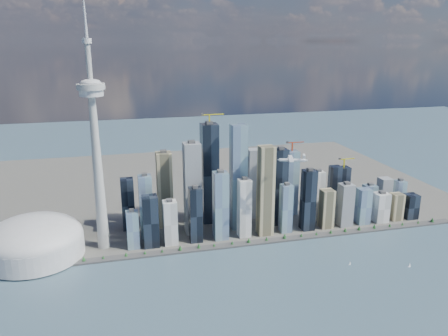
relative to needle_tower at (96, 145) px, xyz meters
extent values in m
plane|color=#384F63|center=(300.00, -310.00, -235.84)|extent=(4000.00, 4000.00, 0.00)
cube|color=#383838|center=(300.00, -60.00, -233.84)|extent=(1100.00, 22.00, 4.00)
cube|color=#4C4C47|center=(300.00, 390.00, -234.34)|extent=(1400.00, 900.00, 3.00)
cylinder|color=#3F2D1E|center=(-176.67, -60.00, -230.64)|extent=(1.00, 1.00, 2.40)
cone|color=#1A4A1E|center=(-176.67, -60.00, -227.04)|extent=(7.20, 7.20, 8.00)
cylinder|color=#3F2D1E|center=(-90.00, -60.00, -230.64)|extent=(1.00, 1.00, 2.40)
cone|color=#1A4A1E|center=(-90.00, -60.00, -227.04)|extent=(7.20, 7.20, 8.00)
cylinder|color=#3F2D1E|center=(-3.33, -60.00, -230.64)|extent=(1.00, 1.00, 2.40)
cone|color=#1A4A1E|center=(-3.33, -60.00, -227.04)|extent=(7.20, 7.20, 8.00)
cylinder|color=#3F2D1E|center=(83.33, -60.00, -230.64)|extent=(1.00, 1.00, 2.40)
cone|color=#1A4A1E|center=(83.33, -60.00, -227.04)|extent=(7.20, 7.20, 8.00)
cylinder|color=#3F2D1E|center=(170.00, -60.00, -230.64)|extent=(1.00, 1.00, 2.40)
cone|color=#1A4A1E|center=(170.00, -60.00, -227.04)|extent=(7.20, 7.20, 8.00)
cylinder|color=#3F2D1E|center=(256.67, -60.00, -230.64)|extent=(1.00, 1.00, 2.40)
cone|color=#1A4A1E|center=(256.67, -60.00, -227.04)|extent=(7.20, 7.20, 8.00)
cylinder|color=#3F2D1E|center=(343.33, -60.00, -230.64)|extent=(1.00, 1.00, 2.40)
cone|color=#1A4A1E|center=(343.33, -60.00, -227.04)|extent=(7.20, 7.20, 8.00)
cylinder|color=#3F2D1E|center=(430.00, -60.00, -230.64)|extent=(1.00, 1.00, 2.40)
cone|color=#1A4A1E|center=(430.00, -60.00, -227.04)|extent=(7.20, 7.20, 8.00)
cylinder|color=#3F2D1E|center=(516.67, -60.00, -230.64)|extent=(1.00, 1.00, 2.40)
cone|color=#1A4A1E|center=(516.67, -60.00, -227.04)|extent=(7.20, 7.20, 8.00)
cylinder|color=#3F2D1E|center=(603.33, -60.00, -230.64)|extent=(1.00, 1.00, 2.40)
cone|color=#1A4A1E|center=(603.33, -60.00, -227.04)|extent=(7.20, 7.20, 8.00)
cylinder|color=#3F2D1E|center=(690.00, -60.00, -230.64)|extent=(1.00, 1.00, 2.40)
cone|color=#1A4A1E|center=(690.00, -60.00, -227.04)|extent=(7.20, 7.20, 8.00)
cylinder|color=#3F2D1E|center=(776.67, -60.00, -230.64)|extent=(1.00, 1.00, 2.40)
cone|color=#1A4A1E|center=(776.67, -60.00, -227.04)|extent=(7.20, 7.20, 8.00)
cube|color=black|center=(100.00, -20.00, -174.35)|extent=(34.00, 34.00, 116.97)
cube|color=#738BAE|center=(100.00, 30.00, -158.40)|extent=(30.00, 30.00, 148.88)
cube|color=silver|center=(150.00, -20.00, -182.33)|extent=(30.00, 30.00, 101.02)
cube|color=#C2B685|center=(150.00, 85.00, -139.79)|extent=(36.00, 36.00, 186.09)
cube|color=slate|center=(205.00, 30.00, -123.84)|extent=(38.00, 38.00, 218.00)
cube|color=black|center=(205.00, -20.00, -169.03)|extent=(28.00, 28.00, 127.61)
cube|color=#738BAE|center=(260.00, -20.00, -153.08)|extent=(32.00, 32.00, 159.51)
cube|color=black|center=(260.00, 85.00, -107.89)|extent=(40.00, 40.00, 249.90)
cube|color=#738BAE|center=(315.00, 30.00, -105.23)|extent=(36.00, 36.00, 255.22)
cube|color=silver|center=(315.00, -20.00, -163.72)|extent=(28.00, 28.00, 138.24)
cube|color=#C2B685|center=(370.00, -20.00, -126.50)|extent=(34.00, 34.00, 212.68)
cube|color=slate|center=(370.00, 85.00, -142.45)|extent=(30.00, 30.00, 180.78)
cube|color=black|center=(425.00, 30.00, -137.13)|extent=(32.00, 32.00, 191.41)
cube|color=#738BAE|center=(425.00, -20.00, -174.35)|extent=(26.00, 26.00, 116.97)
cube|color=black|center=(475.00, -20.00, -158.40)|extent=(30.00, 30.00, 148.88)
cube|color=#738BAE|center=(475.00, 85.00, -147.77)|extent=(34.00, 34.00, 170.14)
cube|color=silver|center=(525.00, 30.00, -169.03)|extent=(28.00, 28.00, 127.61)
cube|color=#C2B685|center=(525.00, -20.00, -184.99)|extent=(30.00, 30.00, 95.71)
cube|color=slate|center=(575.00, -20.00, -179.67)|extent=(32.00, 32.00, 106.34)
cube|color=black|center=(575.00, 30.00, -163.72)|extent=(26.00, 26.00, 138.24)
cube|color=#738BAE|center=(625.00, -20.00, -187.64)|extent=(30.00, 30.00, 90.39)
cube|color=black|center=(625.00, 85.00, -174.35)|extent=(28.00, 28.00, 116.97)
cube|color=#738BAE|center=(675.00, 30.00, -192.96)|extent=(30.00, 30.00, 79.75)
cube|color=silver|center=(675.00, -20.00, -195.62)|extent=(34.00, 34.00, 74.44)
cube|color=#C2B685|center=(720.00, -20.00, -198.28)|extent=(28.00, 28.00, 69.12)
cube|color=slate|center=(720.00, 30.00, -184.99)|extent=(30.00, 30.00, 95.71)
cube|color=black|center=(765.00, -20.00, -200.94)|extent=(32.00, 32.00, 63.80)
cube|color=#738BAE|center=(765.00, 30.00, -190.30)|extent=(26.00, 26.00, 85.07)
cube|color=black|center=(60.00, 85.00, -169.03)|extent=(30.00, 30.00, 127.61)
cube|color=#738BAE|center=(60.00, -20.00, -190.30)|extent=(26.00, 26.00, 85.07)
cube|color=yellow|center=(260.00, 85.00, 28.06)|extent=(3.00, 3.00, 22.00)
cube|color=yellow|center=(268.25, 85.00, 39.06)|extent=(55.00, 2.20, 2.20)
cube|color=#383838|center=(243.50, 85.00, 41.06)|extent=(6.00, 4.00, 4.00)
cube|color=#AD3818|center=(475.00, 85.00, -51.69)|extent=(3.00, 3.00, 22.00)
cube|color=#AD3818|center=(482.20, 85.00, -40.69)|extent=(48.00, 2.20, 2.20)
cube|color=#383838|center=(460.60, 85.00, -38.69)|extent=(6.00, 4.00, 4.00)
cube|color=yellow|center=(625.00, 85.00, -104.86)|extent=(3.00, 3.00, 22.00)
cube|color=yellow|center=(631.75, 85.00, -93.86)|extent=(45.00, 2.20, 2.20)
cube|color=#383838|center=(611.50, 85.00, -91.86)|extent=(6.00, 4.00, 4.00)
cone|color=#AAABA6|center=(0.00, 0.00, -62.84)|extent=(26.00, 26.00, 340.00)
cylinder|color=#B9B9B9|center=(0.00, 0.00, 107.16)|extent=(48.00, 48.00, 14.00)
cylinder|color=#AAABA6|center=(0.00, 0.00, 119.16)|extent=(56.00, 56.00, 12.00)
ellipsoid|color=#B9B9B9|center=(0.00, 0.00, 127.16)|extent=(40.00, 40.00, 14.00)
cylinder|color=#AAABA6|center=(0.00, 0.00, 167.16)|extent=(11.00, 11.00, 80.00)
cylinder|color=#B9B9B9|center=(0.00, 0.00, 207.16)|extent=(18.00, 18.00, 10.00)
cone|color=silver|center=(0.00, 0.00, 265.16)|extent=(7.00, 7.00, 105.00)
cylinder|color=#B9B9B9|center=(-140.00, -10.00, -210.84)|extent=(200.00, 200.00, 44.00)
ellipsoid|color=#B9B9B9|center=(-140.00, -10.00, -188.84)|extent=(200.00, 200.00, 84.00)
cylinder|color=silver|center=(399.15, -93.35, -34.95)|extent=(51.64, 23.13, 6.45)
cone|color=silver|center=(373.42, -84.50, -34.95)|extent=(8.77, 8.39, 6.45)
cone|color=silver|center=(425.83, -102.52, -34.95)|extent=(11.62, 9.37, 6.45)
cube|color=silver|center=(397.25, -92.69, -31.52)|extent=(25.96, 55.98, 1.01)
cylinder|color=silver|center=(393.64, -103.17, -33.13)|extent=(11.66, 7.03, 3.63)
cylinder|color=silver|center=(400.85, -82.21, -33.13)|extent=(11.66, 7.03, 3.63)
cylinder|color=#3F3F3F|center=(387.93, -101.21, -33.13)|extent=(2.91, 7.72, 8.06)
cylinder|color=#3F3F3F|center=(395.13, -80.25, -33.13)|extent=(2.91, 7.72, 8.06)
cube|color=silver|center=(422.97, -101.53, -28.50)|extent=(5.60, 2.60, 11.08)
cube|color=silver|center=(422.97, -101.53, -22.85)|extent=(10.09, 18.59, 0.71)
cube|color=white|center=(491.48, -201.05, -235.47)|extent=(5.67, 3.80, 0.73)
cylinder|color=#999999|center=(491.48, -201.05, -231.27)|extent=(0.22, 0.22, 8.23)
cube|color=white|center=(604.95, -238.47, -235.41)|extent=(6.75, 3.98, 0.86)
cylinder|color=#999999|center=(604.95, -238.47, -230.45)|extent=(0.26, 0.26, 9.71)
camera|label=1|loc=(45.68, -920.73, 206.20)|focal=35.00mm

